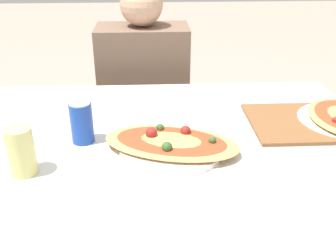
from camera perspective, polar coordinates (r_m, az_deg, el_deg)
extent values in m
cube|color=silver|center=(1.18, -0.38, -3.15)|extent=(1.32, 0.96, 0.04)
cylinder|color=#99999E|center=(1.83, -20.36, -6.86)|extent=(0.05, 0.05, 0.70)
cylinder|color=#99999E|center=(1.86, 18.10, -5.92)|extent=(0.05, 0.05, 0.70)
cube|color=#3F2D1E|center=(1.98, -3.35, 0.02)|extent=(0.40, 0.40, 0.04)
cube|color=#3F2D1E|center=(2.06, -3.52, 8.37)|extent=(0.38, 0.03, 0.44)
cylinder|color=#38383D|center=(1.95, 1.86, -7.98)|extent=(0.03, 0.03, 0.41)
cylinder|color=#38383D|center=(1.96, -8.23, -8.18)|extent=(0.03, 0.03, 0.41)
cylinder|color=#38383D|center=(2.24, 1.17, -3.01)|extent=(0.03, 0.03, 0.41)
cylinder|color=#38383D|center=(2.24, -7.54, -3.20)|extent=(0.03, 0.03, 0.41)
cylinder|color=#2D2D38|center=(1.98, -0.50, -6.74)|extent=(0.10, 0.10, 0.45)
cylinder|color=#2D2D38|center=(1.98, -5.90, -6.85)|extent=(0.10, 0.10, 0.45)
cube|color=brown|center=(1.85, -3.57, 6.89)|extent=(0.41, 0.22, 0.48)
sphere|color=tan|center=(1.76, -3.89, 17.20)|extent=(0.19, 0.19, 0.19)
cylinder|color=white|center=(1.13, 0.45, -3.16)|extent=(0.30, 0.30, 0.01)
ellipsoid|color=tan|center=(1.12, 0.45, -2.40)|extent=(0.43, 0.30, 0.02)
ellipsoid|color=#B24223|center=(1.12, 0.45, -2.14)|extent=(0.35, 0.25, 0.01)
sphere|color=#335928|center=(1.11, 6.44, -2.09)|extent=(0.02, 0.02, 0.02)
sphere|color=maroon|center=(1.15, 2.56, -0.68)|extent=(0.03, 0.03, 0.03)
sphere|color=#335928|center=(1.07, -0.28, -3.07)|extent=(0.03, 0.03, 0.03)
sphere|color=maroon|center=(1.14, -2.42, -1.06)|extent=(0.03, 0.03, 0.03)
sphere|color=#335928|center=(1.17, -1.17, -0.23)|extent=(0.02, 0.02, 0.02)
cylinder|color=#1E47B2|center=(1.18, -12.41, 0.45)|extent=(0.07, 0.07, 0.12)
cylinder|color=silver|center=(1.15, -12.71, 3.24)|extent=(0.06, 0.06, 0.00)
cylinder|color=#E0DB7F|center=(1.07, -20.56, -3.41)|extent=(0.07, 0.07, 0.13)
cube|color=brown|center=(1.37, 20.95, 0.54)|extent=(0.44, 0.29, 0.01)
sphere|color=maroon|center=(1.33, 23.12, 0.77)|extent=(0.02, 0.02, 0.02)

